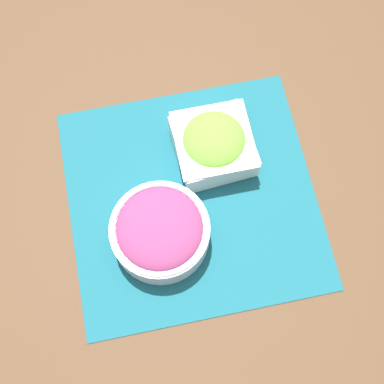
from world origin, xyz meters
TOP-DOWN VIEW (x-y plane):
  - ground_plane at (0.00, 0.00)m, footprint 3.00×3.00m
  - placemat at (0.00, 0.00)m, footprint 0.46×0.45m
  - lettuce_bowl at (-0.06, -0.08)m, footprint 0.15×0.15m
  - onion_bowl at (0.07, 0.06)m, footprint 0.17×0.17m

SIDE VIEW (x-z plane):
  - ground_plane at x=0.00m, z-range 0.00..0.00m
  - placemat at x=0.00m, z-range 0.00..0.00m
  - lettuce_bowl at x=-0.06m, z-range 0.00..0.08m
  - onion_bowl at x=0.07m, z-range 0.01..0.09m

